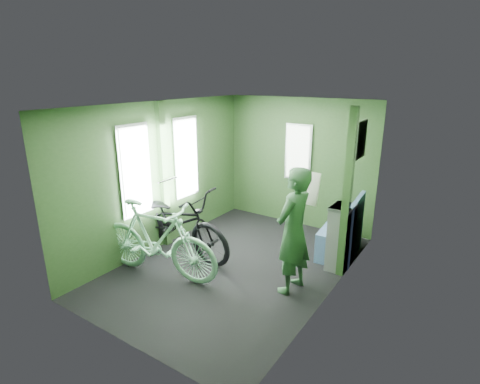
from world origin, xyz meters
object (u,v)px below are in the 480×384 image
at_px(bicycle_mint, 159,276).
at_px(bench_seat, 341,238).
at_px(bicycle_black, 178,253).
at_px(passenger, 293,231).
at_px(waste_box, 340,238).

distance_m(bicycle_mint, bench_seat, 2.76).
xyz_separation_m(bicycle_black, passenger, (1.92, 0.06, 0.82)).
bearing_deg(bicycle_mint, waste_box, -60.14).
bearing_deg(waste_box, passenger, -109.78).
distance_m(bicycle_black, bench_seat, 2.53).
xyz_separation_m(bicycle_mint, waste_box, (1.98, 1.61, 0.47)).
distance_m(passenger, waste_box, 1.00).
relative_size(bicycle_black, waste_box, 2.18).
xyz_separation_m(bicycle_black, bicycle_mint, (0.26, -0.66, 0.00)).
height_order(passenger, bench_seat, passenger).
height_order(passenger, waste_box, passenger).
xyz_separation_m(bicycle_mint, bench_seat, (1.86, 2.02, 0.28)).
bearing_deg(waste_box, bench_seat, 105.46).
bearing_deg(bench_seat, passenger, -104.04).
height_order(bicycle_black, waste_box, waste_box).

